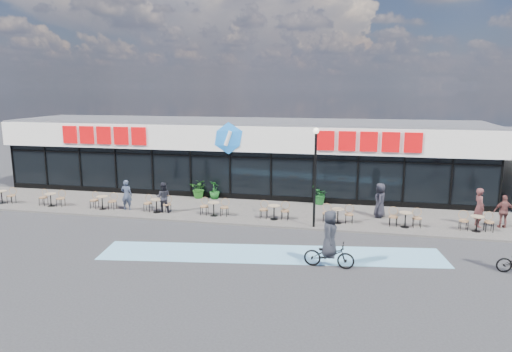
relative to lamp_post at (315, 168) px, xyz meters
The scene contains 23 objects.
ground 6.61m from the lamp_post, 157.06° to the right, with size 120.00×120.00×0.00m, color #28282B.
sidewalk 6.55m from the lamp_post, 157.96° to the left, with size 44.00×5.00×0.10m, color #5B5550.
bike_lane 5.03m from the lamp_post, 110.67° to the right, with size 14.00×2.20×0.01m, color #68A3C5.
building 9.39m from the lamp_post, 125.46° to the left, with size 30.60×6.57×4.75m.
lamp_post is the anchor object (origin of this frame).
bistro_set_0 18.32m from the lamp_post, behind, with size 1.54×0.62×0.90m.
bistro_set_1 15.15m from the lamp_post, behind, with size 1.54×0.62×0.90m.
bistro_set_2 12.00m from the lamp_post, behind, with size 1.54×0.62×0.90m.
bistro_set_3 8.89m from the lamp_post, behind, with size 1.54×0.62×0.90m.
bistro_set_4 5.90m from the lamp_post, behind, with size 1.54×0.62×0.90m.
bistro_set_5 3.32m from the lamp_post, 156.39° to the left, with size 1.54×0.62×0.90m.
bistro_set_6 2.81m from the lamp_post, 39.44° to the left, with size 1.54×0.62×0.90m.
bistro_set_7 5.03m from the lamp_post, 11.96° to the left, with size 1.54×0.62×0.90m.
bistro_set_8 7.96m from the lamp_post, ahead, with size 1.54×0.62×0.90m.
potted_plant_left 8.83m from the lamp_post, 148.93° to the left, with size 1.05×0.91×1.17m, color #1E5518.
potted_plant_mid 8.06m from the lamp_post, 145.32° to the left, with size 0.61×0.61×1.10m, color #154A18.
potted_plant_right 4.90m from the lamp_post, 90.37° to the left, with size 0.97×0.84×1.08m, color #164F1E.
patron_left 10.59m from the lamp_post, behind, with size 0.61×0.40×1.67m, color #30384C.
patron_right 8.49m from the lamp_post, behind, with size 0.80×0.62×1.64m, color black.
pedestrian_a 4.44m from the lamp_post, 36.46° to the left, with size 0.88×0.57×1.79m, color black.
pedestrian_b 8.20m from the lamp_post, 12.20° to the left, with size 0.69×0.45×1.90m, color #4D2827.
pedestrian_c 9.30m from the lamp_post, 10.72° to the left, with size 0.95×0.39×1.61m, color brown.
cyclist_a 5.27m from the lamp_post, 78.53° to the right, with size 1.95×0.91×2.24m.
Camera 1 is at (7.03, -19.04, 6.78)m, focal length 32.00 mm.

